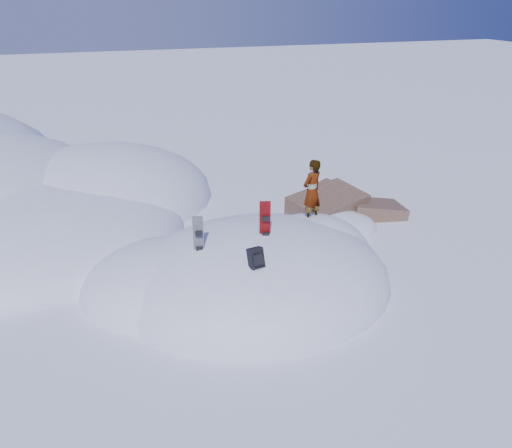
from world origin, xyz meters
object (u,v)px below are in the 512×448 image
object	(u,v)px
person	(312,191)
backpack	(256,258)
snowboard_dark	(199,242)
snowboard_red	(265,228)

from	to	relation	value
person	backpack	bearing A→B (deg)	18.98
snowboard_dark	backpack	bearing A→B (deg)	-34.91
backpack	person	distance (m)	3.34
snowboard_red	snowboard_dark	bearing A→B (deg)	-166.35
backpack	snowboard_dark	bearing A→B (deg)	121.92
snowboard_dark	person	size ratio (longest dim) A/B	0.75
snowboard_dark	backpack	xyz separation A→B (m)	(1.03, -1.18, 0.02)
person	snowboard_red	bearing A→B (deg)	8.44
snowboard_red	backpack	xyz separation A→B (m)	(-0.61, -1.14, -0.13)
snowboard_red	snowboard_dark	size ratio (longest dim) A/B	1.07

